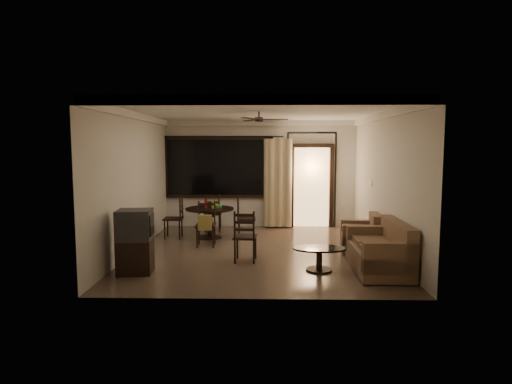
{
  "coord_description": "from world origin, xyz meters",
  "views": [
    {
      "loc": [
        0.12,
        -8.51,
        2.11
      ],
      "look_at": [
        -0.06,
        0.2,
        1.19
      ],
      "focal_mm": 30.0,
      "sensor_mm": 36.0,
      "label": 1
    }
  ],
  "objects_px": {
    "dining_chair_south": "(206,232)",
    "armchair": "(363,236)",
    "dining_chair_west": "(174,226)",
    "sofa": "(382,252)",
    "side_chair": "(245,246)",
    "tv_cabinet": "(135,241)",
    "coffee_table": "(319,255)",
    "dining_table": "(210,214)",
    "dining_chair_north": "(213,220)",
    "dining_chair_east": "(246,226)"
  },
  "relations": [
    {
      "from": "tv_cabinet",
      "to": "coffee_table",
      "type": "distance_m",
      "value": 3.12
    },
    {
      "from": "dining_table",
      "to": "sofa",
      "type": "distance_m",
      "value": 4.21
    },
    {
      "from": "tv_cabinet",
      "to": "sofa",
      "type": "distance_m",
      "value": 4.17
    },
    {
      "from": "tv_cabinet",
      "to": "armchair",
      "type": "distance_m",
      "value": 4.43
    },
    {
      "from": "dining_table",
      "to": "dining_chair_south",
      "type": "relative_size",
      "value": 1.18
    },
    {
      "from": "dining_table",
      "to": "dining_chair_east",
      "type": "bearing_deg",
      "value": 1.65
    },
    {
      "from": "dining_chair_south",
      "to": "dining_chair_north",
      "type": "xyz_separation_m",
      "value": [
        -0.05,
        1.64,
        -0.02
      ]
    },
    {
      "from": "dining_chair_north",
      "to": "side_chair",
      "type": "relative_size",
      "value": 0.98
    },
    {
      "from": "dining_chair_west",
      "to": "armchair",
      "type": "bearing_deg",
      "value": 71.32
    },
    {
      "from": "dining_chair_north",
      "to": "dining_chair_south",
      "type": "bearing_deg",
      "value": 90.0
    },
    {
      "from": "dining_chair_west",
      "to": "coffee_table",
      "type": "xyz_separation_m",
      "value": [
        3.05,
        -2.6,
        -0.01
      ]
    },
    {
      "from": "dining_chair_east",
      "to": "dining_chair_south",
      "type": "relative_size",
      "value": 1.0
    },
    {
      "from": "tv_cabinet",
      "to": "armchair",
      "type": "bearing_deg",
      "value": 14.94
    },
    {
      "from": "dining_table",
      "to": "side_chair",
      "type": "height_order",
      "value": "side_chair"
    },
    {
      "from": "dining_chair_east",
      "to": "dining_chair_north",
      "type": "distance_m",
      "value": 1.15
    },
    {
      "from": "armchair",
      "to": "coffee_table",
      "type": "relative_size",
      "value": 0.92
    },
    {
      "from": "dining_chair_west",
      "to": "dining_chair_north",
      "type": "distance_m",
      "value": 1.15
    },
    {
      "from": "sofa",
      "to": "dining_chair_east",
      "type": "bearing_deg",
      "value": 133.33
    },
    {
      "from": "armchair",
      "to": "sofa",
      "type": "bearing_deg",
      "value": -82.8
    },
    {
      "from": "dining_chair_south",
      "to": "tv_cabinet",
      "type": "height_order",
      "value": "tv_cabinet"
    },
    {
      "from": "dining_table",
      "to": "dining_chair_north",
      "type": "height_order",
      "value": "dining_chair_north"
    },
    {
      "from": "armchair",
      "to": "tv_cabinet",
      "type": "bearing_deg",
      "value": -152.99
    },
    {
      "from": "armchair",
      "to": "coffee_table",
      "type": "xyz_separation_m",
      "value": [
        -1.05,
        -1.35,
        -0.05
      ]
    },
    {
      "from": "coffee_table",
      "to": "dining_chair_north",
      "type": "bearing_deg",
      "value": 123.24
    },
    {
      "from": "dining_chair_north",
      "to": "coffee_table",
      "type": "height_order",
      "value": "dining_chair_north"
    },
    {
      "from": "dining_chair_west",
      "to": "sofa",
      "type": "height_order",
      "value": "dining_chair_west"
    },
    {
      "from": "tv_cabinet",
      "to": "side_chair",
      "type": "height_order",
      "value": "tv_cabinet"
    },
    {
      "from": "dining_chair_south",
      "to": "sofa",
      "type": "bearing_deg",
      "value": -30.68
    },
    {
      "from": "dining_chair_north",
      "to": "tv_cabinet",
      "type": "xyz_separation_m",
      "value": [
        -0.87,
        -3.6,
        0.26
      ]
    },
    {
      "from": "side_chair",
      "to": "dining_table",
      "type": "bearing_deg",
      "value": -62.21
    },
    {
      "from": "dining_chair_north",
      "to": "armchair",
      "type": "relative_size",
      "value": 1.13
    },
    {
      "from": "dining_table",
      "to": "side_chair",
      "type": "xyz_separation_m",
      "value": [
        0.92,
        -2.05,
        -0.27
      ]
    },
    {
      "from": "dining_table",
      "to": "armchair",
      "type": "bearing_deg",
      "value": -21.37
    },
    {
      "from": "dining_chair_south",
      "to": "dining_chair_west",
      "type": "bearing_deg",
      "value": 134.3
    },
    {
      "from": "dining_chair_west",
      "to": "dining_chair_east",
      "type": "bearing_deg",
      "value": 90.0
    },
    {
      "from": "dining_chair_east",
      "to": "tv_cabinet",
      "type": "distance_m",
      "value": 3.33
    },
    {
      "from": "side_chair",
      "to": "sofa",
      "type": "bearing_deg",
      "value": 169.41
    },
    {
      "from": "dining_chair_south",
      "to": "armchair",
      "type": "distance_m",
      "value": 3.26
    },
    {
      "from": "dining_chair_east",
      "to": "sofa",
      "type": "xyz_separation_m",
      "value": [
        2.43,
        -2.68,
        0.05
      ]
    },
    {
      "from": "dining_table",
      "to": "armchair",
      "type": "relative_size",
      "value": 1.33
    },
    {
      "from": "armchair",
      "to": "coffee_table",
      "type": "bearing_deg",
      "value": -121.08
    },
    {
      "from": "dining_chair_east",
      "to": "side_chair",
      "type": "relative_size",
      "value": 0.98
    },
    {
      "from": "dining_chair_north",
      "to": "sofa",
      "type": "bearing_deg",
      "value": 132.04
    },
    {
      "from": "dining_chair_west",
      "to": "tv_cabinet",
      "type": "relative_size",
      "value": 0.89
    },
    {
      "from": "dining_table",
      "to": "coffee_table",
      "type": "relative_size",
      "value": 1.22
    },
    {
      "from": "dining_chair_west",
      "to": "coffee_table",
      "type": "distance_m",
      "value": 4.0
    },
    {
      "from": "sofa",
      "to": "side_chair",
      "type": "distance_m",
      "value": 2.42
    },
    {
      "from": "dining_chair_west",
      "to": "dining_chair_south",
      "type": "relative_size",
      "value": 1.0
    },
    {
      "from": "coffee_table",
      "to": "side_chair",
      "type": "bearing_deg",
      "value": 156.15
    },
    {
      "from": "sofa",
      "to": "side_chair",
      "type": "height_order",
      "value": "side_chair"
    }
  ]
}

